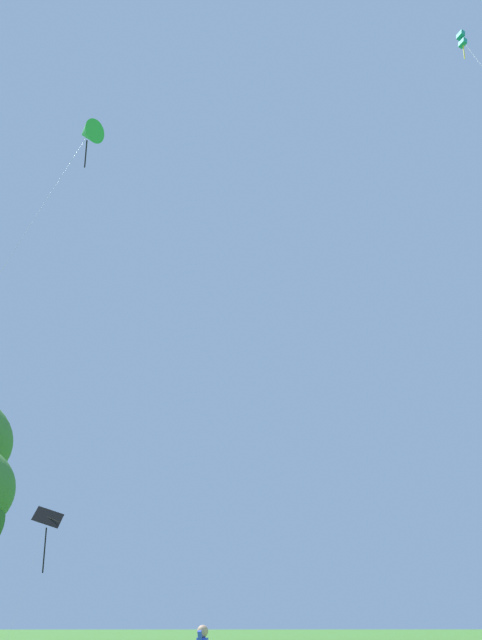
% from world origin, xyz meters
% --- Properties ---
extents(kite_black_large, '(2.03, 5.16, 10.02)m').
position_xyz_m(kite_black_large, '(-16.74, 42.96, 8.20)').
color(kite_black_large, black).
rests_on(kite_black_large, ground_plane).
extents(kite_green_small, '(4.83, 10.63, 30.53)m').
position_xyz_m(kite_green_small, '(-11.91, 23.06, 29.58)').
color(kite_green_small, green).
rests_on(kite_green_small, ground_plane).
extents(kite_teal_box, '(1.78, 8.40, 29.98)m').
position_xyz_m(kite_teal_box, '(9.54, 15.54, 28.67)').
color(kite_teal_box, teal).
rests_on(kite_teal_box, ground_plane).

